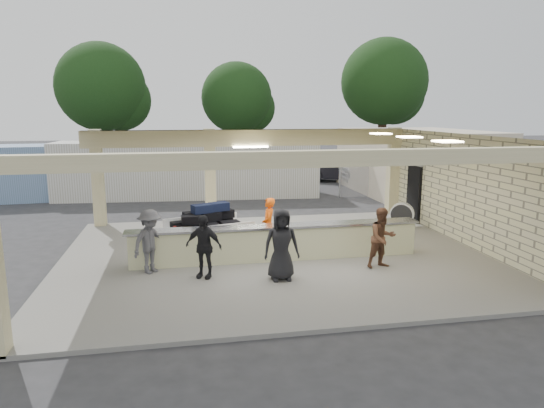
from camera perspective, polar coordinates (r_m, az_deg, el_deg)
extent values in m
plane|color=#2C2C2F|center=(14.18, 0.19, -6.30)|extent=(120.00, 120.00, 0.00)
cube|color=slate|center=(14.16, 0.19, -6.11)|extent=(12.00, 10.00, 0.10)
cube|color=#C2B782|center=(13.55, 0.20, 7.97)|extent=(12.00, 10.00, 0.02)
cube|color=beige|center=(16.00, 21.81, 1.34)|extent=(0.02, 10.00, 3.50)
cube|color=black|center=(18.80, 16.34, 1.16)|extent=(0.10, 0.95, 2.10)
cube|color=#C2B782|center=(18.25, -2.65, 7.79)|extent=(12.00, 0.50, 0.60)
cube|color=#C2B782|center=(8.86, 6.17, 5.34)|extent=(12.00, 0.30, 0.30)
cube|color=#C2B782|center=(18.44, -19.80, 2.82)|extent=(0.40, 0.40, 3.50)
cube|color=#C2B782|center=(18.23, -7.29, 3.29)|extent=(0.40, 0.40, 3.50)
cube|color=#C2B782|center=(20.07, 14.03, 3.75)|extent=(0.40, 0.40, 3.50)
cube|color=white|center=(18.02, -2.52, 6.73)|extent=(1.30, 0.12, 0.06)
cube|color=#FFEABF|center=(16.12, 12.68, 8.08)|extent=(0.55, 0.55, 0.04)
cube|color=#FFEABF|center=(14.30, 15.86, 7.60)|extent=(0.55, 0.55, 0.04)
cube|color=#FFEABF|center=(12.55, 19.93, 6.95)|extent=(0.55, 0.55, 0.04)
cube|color=beige|center=(13.55, 0.59, -4.70)|extent=(8.00, 0.50, 0.90)
cube|color=#B7B7BC|center=(13.42, 0.60, -2.64)|extent=(8.20, 0.58, 0.06)
cube|color=white|center=(14.58, -7.49, -3.17)|extent=(2.67, 2.00, 0.11)
cylinder|color=black|center=(13.94, -10.49, -5.55)|extent=(0.21, 0.40, 0.38)
cylinder|color=black|center=(14.91, -11.57, -4.49)|extent=(0.21, 0.40, 0.38)
cylinder|color=black|center=(14.53, -3.22, -4.70)|extent=(0.21, 0.40, 0.38)
cylinder|color=black|center=(15.46, -4.72, -3.74)|extent=(0.21, 0.40, 0.38)
cube|color=white|center=(15.20, -8.36, -1.87)|extent=(2.31, 0.67, 0.29)
cube|color=white|center=(13.88, -6.57, -3.06)|extent=(2.31, 0.67, 0.29)
cube|color=black|center=(14.06, -10.08, -3.02)|extent=(0.63, 0.49, 0.25)
cube|color=black|center=(14.25, -7.50, -2.75)|extent=(0.63, 0.49, 0.25)
cube|color=black|center=(14.46, -5.00, -2.49)|extent=(0.63, 0.49, 0.25)
cube|color=black|center=(14.60, -10.70, -2.52)|extent=(0.63, 0.49, 0.25)
cube|color=black|center=(14.78, -8.21, -2.28)|extent=(0.63, 0.49, 0.25)
cube|color=black|center=(14.98, -5.78, -2.03)|extent=(0.63, 0.49, 0.25)
cube|color=black|center=(14.14, -9.48, -1.85)|extent=(0.63, 0.49, 0.25)
cube|color=black|center=(14.51, -7.18, -1.45)|extent=(0.63, 0.49, 0.25)
cube|color=black|center=(14.84, -5.68, -1.14)|extent=(0.63, 0.49, 0.25)
cube|color=black|center=(14.64, -9.30, -1.40)|extent=(0.63, 0.49, 0.25)
cube|color=black|center=(14.37, -8.28, -0.56)|extent=(0.63, 0.49, 0.25)
cube|color=black|center=(14.64, -6.26, -0.30)|extent=(0.63, 0.49, 0.25)
cube|color=#590F0C|center=(13.95, -10.35, -3.14)|extent=(0.63, 0.49, 0.25)
cylinder|color=white|center=(17.66, 15.04, -1.17)|extent=(0.85, 0.68, 0.83)
cylinder|color=black|center=(17.66, 15.04, -1.17)|extent=(0.79, 0.66, 0.74)
cube|color=white|center=(17.63, 14.17, -2.39)|extent=(0.06, 0.46, 0.28)
cube|color=white|center=(17.86, 15.78, -2.29)|extent=(0.06, 0.46, 0.28)
imported|color=#FF5A0D|center=(14.20, -0.41, -2.48)|extent=(0.44, 0.64, 1.61)
imported|color=brown|center=(13.10, 12.86, -3.91)|extent=(0.84, 0.50, 1.62)
imported|color=black|center=(12.15, -8.05, -4.95)|extent=(0.99, 0.71, 1.60)
imported|color=#46464B|center=(12.75, -14.13, -4.29)|extent=(1.03, 1.02, 1.65)
imported|color=black|center=(11.86, 1.11, -4.78)|extent=(0.88, 0.37, 1.78)
imported|color=white|center=(28.76, 13.65, 3.85)|extent=(5.72, 2.97, 1.59)
imported|color=white|center=(31.08, 15.31, 4.08)|extent=(4.58, 2.40, 1.38)
imported|color=black|center=(29.38, 8.08, 4.13)|extent=(4.85, 3.22, 1.53)
cube|color=silver|center=(24.21, -9.75, 4.07)|extent=(12.73, 3.43, 2.73)
cylinder|color=gray|center=(23.76, 7.97, 3.10)|extent=(0.06, 0.06, 2.00)
cylinder|color=gray|center=(24.47, 12.42, 3.18)|extent=(0.06, 0.06, 2.00)
cylinder|color=gray|center=(25.31, 16.60, 3.23)|extent=(0.06, 0.06, 2.00)
cylinder|color=gray|center=(26.29, 20.49, 3.27)|extent=(0.06, 0.06, 2.00)
cylinder|color=gray|center=(27.37, 24.08, 3.29)|extent=(0.06, 0.06, 2.00)
cylinder|color=gray|center=(28.56, 27.39, 3.29)|extent=(0.06, 0.06, 2.00)
cube|color=gray|center=(26.29, 20.49, 3.27)|extent=(12.00, 0.02, 2.00)
cylinder|color=gray|center=(26.18, 20.63, 5.44)|extent=(12.00, 0.05, 0.05)
cylinder|color=#382619|center=(37.74, -19.14, 7.40)|extent=(0.70, 0.70, 4.50)
sphere|color=black|center=(37.72, -19.49, 12.86)|extent=(6.30, 6.30, 6.30)
sphere|color=black|center=(38.14, -17.45, 11.60)|extent=(4.50, 4.50, 4.50)
cylinder|color=#382619|center=(39.62, -4.11, 7.75)|extent=(0.70, 0.70, 4.00)
sphere|color=black|center=(39.57, -4.18, 12.38)|extent=(5.60, 5.60, 5.60)
sphere|color=black|center=(40.31, -2.53, 11.24)|extent=(4.00, 4.00, 4.00)
cylinder|color=#382619|center=(41.75, 12.81, 8.36)|extent=(0.70, 0.70, 5.00)
sphere|color=black|center=(41.78, 13.05, 13.84)|extent=(7.00, 7.00, 7.00)
sphere|color=black|center=(42.77, 14.17, 12.38)|extent=(5.00, 5.00, 5.00)
cube|color=beige|center=(26.36, 16.65, 4.84)|extent=(6.00, 8.00, 3.20)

